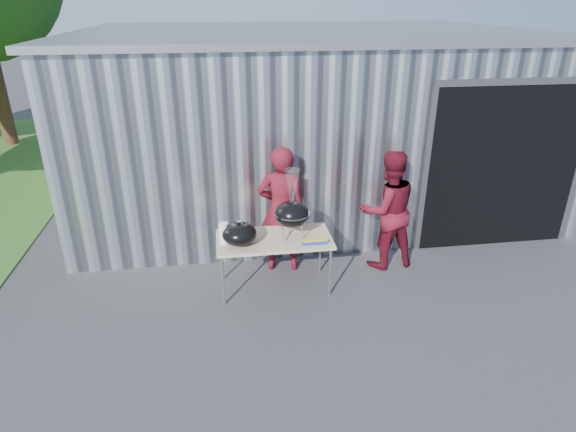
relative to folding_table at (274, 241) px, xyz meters
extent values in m
plane|color=#313134|center=(0.29, -0.90, -0.71)|extent=(80.00, 80.00, 0.00)
cube|color=silver|center=(1.09, 3.80, 0.79)|extent=(8.00, 6.00, 3.00)
cube|color=slate|center=(1.09, 3.80, 2.34)|extent=(8.20, 6.20, 0.10)
cube|color=black|center=(3.59, 1.37, 0.54)|extent=(2.40, 1.20, 2.50)
cube|color=#4C4C51|center=(3.59, 0.80, 1.84)|extent=(2.52, 0.08, 0.10)
cylinder|color=#442D19|center=(-6.21, 8.10, 0.44)|extent=(0.36, 0.36, 2.30)
cube|color=tan|center=(0.00, 0.00, 0.02)|extent=(1.50, 0.75, 0.04)
cylinder|color=silver|center=(-0.69, -0.32, -0.35)|extent=(0.03, 0.03, 0.71)
cylinder|color=silver|center=(0.69, -0.32, -0.35)|extent=(0.03, 0.03, 0.71)
cylinder|color=silver|center=(-0.69, 0.31, -0.35)|extent=(0.03, 0.03, 0.71)
cylinder|color=silver|center=(0.69, 0.31, -0.35)|extent=(0.03, 0.03, 0.71)
ellipsoid|color=black|center=(0.23, -0.03, 0.38)|extent=(0.44, 0.44, 0.33)
cylinder|color=silver|center=(0.23, -0.03, 0.39)|extent=(0.45, 0.45, 0.02)
cylinder|color=silver|center=(0.23, -0.03, 0.41)|extent=(0.43, 0.43, 0.01)
cylinder|color=silver|center=(0.23, 0.11, 0.16)|extent=(0.02, 0.02, 0.24)
cylinder|color=silver|center=(0.11, -0.10, 0.16)|extent=(0.02, 0.02, 0.24)
cylinder|color=silver|center=(0.35, -0.10, 0.16)|extent=(0.02, 0.02, 0.24)
cylinder|color=#C66E47|center=(0.09, -0.03, 0.42)|extent=(0.02, 0.14, 0.02)
cylinder|color=#C66E47|center=(0.13, -0.03, 0.42)|extent=(0.02, 0.14, 0.02)
cylinder|color=#C66E47|center=(0.16, -0.03, 0.42)|extent=(0.02, 0.14, 0.02)
cylinder|color=#C66E47|center=(0.20, -0.03, 0.42)|extent=(0.02, 0.14, 0.02)
cylinder|color=#C66E47|center=(0.23, -0.03, 0.42)|extent=(0.02, 0.14, 0.02)
cylinder|color=#C66E47|center=(0.27, -0.03, 0.42)|extent=(0.02, 0.14, 0.02)
cylinder|color=#C66E47|center=(0.30, -0.03, 0.42)|extent=(0.02, 0.14, 0.02)
cylinder|color=#C66E47|center=(0.34, -0.03, 0.42)|extent=(0.02, 0.14, 0.02)
cylinder|color=#C66E47|center=(0.37, -0.03, 0.42)|extent=(0.02, 0.14, 0.02)
cone|color=silver|center=(0.23, -0.03, 0.71)|extent=(0.20, 0.20, 0.55)
ellipsoid|color=black|center=(-0.45, -0.10, 0.18)|extent=(0.44, 0.44, 0.29)
cylinder|color=black|center=(-0.45, -0.10, 0.34)|extent=(0.05, 0.05, 0.03)
cylinder|color=white|center=(-0.65, -0.05, 0.18)|extent=(0.12, 0.12, 0.28)
cube|color=white|center=(-0.55, 0.19, 0.09)|extent=(0.20, 0.15, 0.10)
cube|color=#1A2FAB|center=(0.49, -0.25, 0.07)|extent=(0.32, 0.05, 0.05)
cube|color=yellow|center=(0.49, -0.25, 0.10)|extent=(0.32, 0.05, 0.01)
imported|color=#5B0F1B|center=(0.17, 0.52, 0.21)|extent=(0.71, 0.51, 1.83)
imported|color=#5B0F1B|center=(1.67, 0.40, 0.16)|extent=(0.92, 0.76, 1.74)
camera|label=1|loc=(-0.63, -5.57, 2.89)|focal=30.00mm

